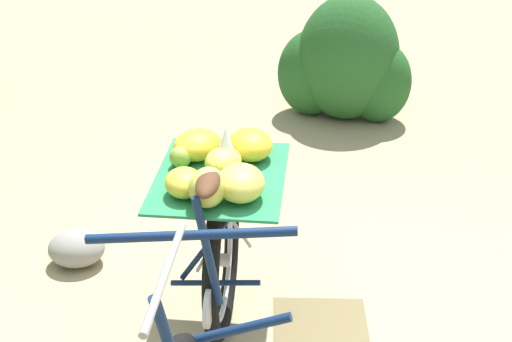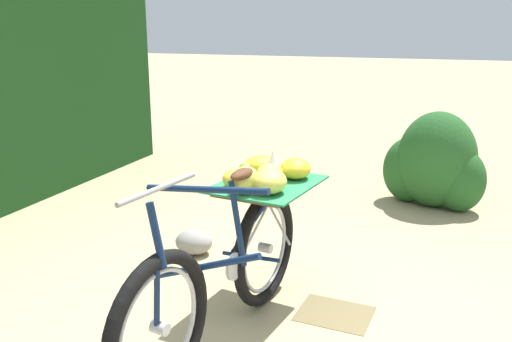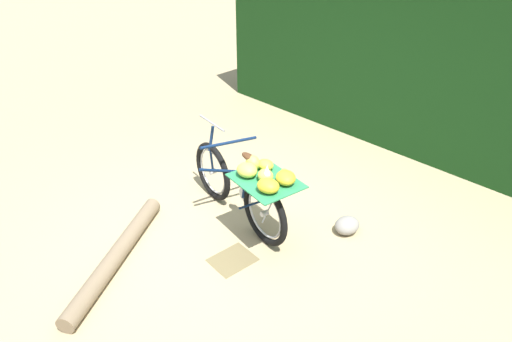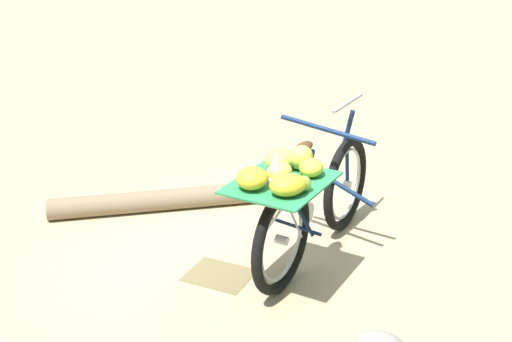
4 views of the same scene
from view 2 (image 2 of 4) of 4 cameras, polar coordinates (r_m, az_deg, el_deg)
The scene contains 5 objects.
ground_plane at distance 3.22m, azimuth 0.60°, elevation -16.72°, with size 60.00×60.00×0.00m, color tan.
bicycle at distance 3.03m, azimuth -2.14°, elevation -7.78°, with size 0.71×1.79×1.03m.
shrub_cluster at distance 5.47m, azimuth 18.40°, elevation 0.61°, with size 0.98×0.67×0.93m.
path_stone at distance 4.21m, azimuth -6.62°, elevation -7.50°, with size 0.30×0.25×0.18m, color gray.
leaf_litter_patch at distance 3.43m, azimuth 8.36°, elevation -14.72°, with size 0.44×0.36×0.01m, color olive.
Camera 2 is at (1.08, -2.52, 1.69)m, focal length 37.68 mm.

